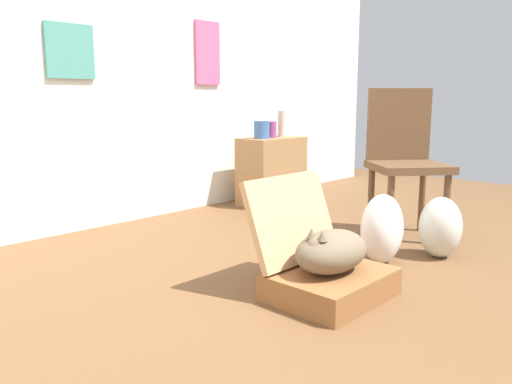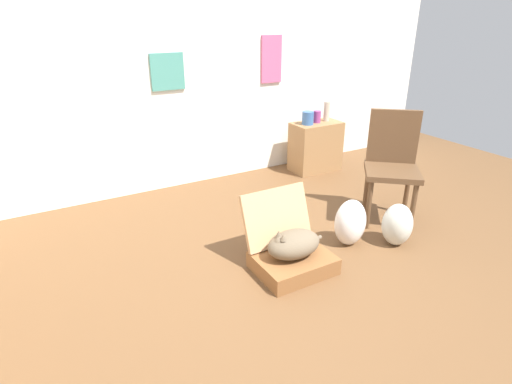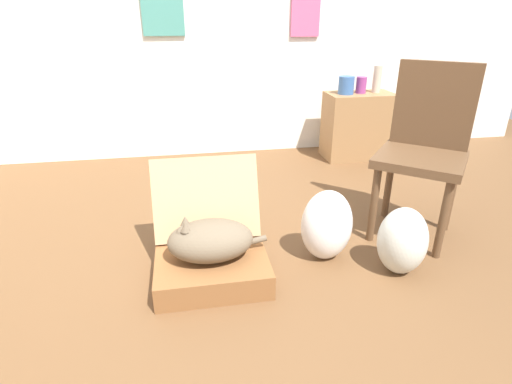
% 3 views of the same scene
% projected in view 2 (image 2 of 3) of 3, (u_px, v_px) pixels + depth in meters
% --- Properties ---
extents(ground_plane, '(7.68, 7.68, 0.00)m').
position_uv_depth(ground_plane, '(323.00, 275.00, 3.07)').
color(ground_plane, brown).
rests_on(ground_plane, ground).
extents(wall_back, '(6.40, 0.15, 2.60)m').
position_uv_depth(wall_back, '(198.00, 63.00, 4.35)').
color(wall_back, silver).
rests_on(wall_back, ground).
extents(suitcase_base, '(0.56, 0.45, 0.13)m').
position_uv_depth(suitcase_base, '(293.00, 263.00, 3.10)').
color(suitcase_base, brown).
rests_on(suitcase_base, ground).
extents(suitcase_lid, '(0.56, 0.19, 0.43)m').
position_uv_depth(suitcase_lid, '(277.00, 217.00, 3.18)').
color(suitcase_lid, tan).
rests_on(suitcase_lid, suitcase_base).
extents(cat, '(0.50, 0.28, 0.23)m').
position_uv_depth(cat, '(293.00, 244.00, 3.04)').
color(cat, brown).
rests_on(cat, suitcase_base).
extents(plastic_bag_white, '(0.28, 0.23, 0.40)m').
position_uv_depth(plastic_bag_white, '(350.00, 222.00, 3.41)').
color(plastic_bag_white, white).
rests_on(plastic_bag_white, ground).
extents(plastic_bag_clear, '(0.25, 0.25, 0.36)m').
position_uv_depth(plastic_bag_clear, '(397.00, 225.00, 3.42)').
color(plastic_bag_clear, silver).
rests_on(plastic_bag_clear, ground).
extents(side_table, '(0.59, 0.34, 0.59)m').
position_uv_depth(side_table, '(315.00, 147.00, 5.02)').
color(side_table, olive).
rests_on(side_table, ground).
extents(vase_tall, '(0.13, 0.13, 0.15)m').
position_uv_depth(vase_tall, '(308.00, 118.00, 4.79)').
color(vase_tall, '#38609E').
rests_on(vase_tall, side_table).
extents(vase_short, '(0.07, 0.07, 0.23)m').
position_uv_depth(vase_short, '(327.00, 111.00, 4.93)').
color(vase_short, '#B7AD99').
rests_on(vase_short, side_table).
extents(vase_round, '(0.09, 0.09, 0.14)m').
position_uv_depth(vase_round, '(317.00, 117.00, 4.88)').
color(vase_round, '#8C387A').
rests_on(vase_round, side_table).
extents(chair, '(0.65, 0.65, 1.00)m').
position_uv_depth(chair, '(392.00, 162.00, 3.73)').
color(chair, brown).
rests_on(chair, ground).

